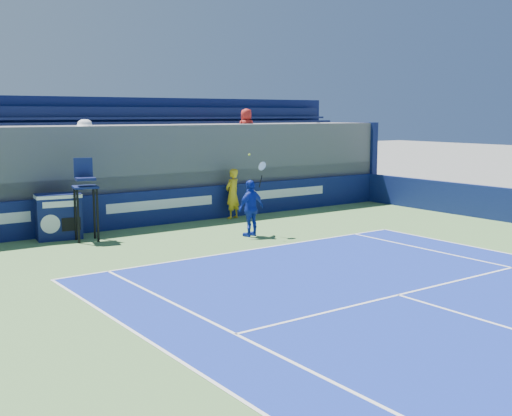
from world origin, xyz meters
TOP-DOWN VIEW (x-y plane):
  - ball_person at (2.70, 16.70)m, footprint 0.76×0.62m
  - back_hoarding at (0.00, 17.10)m, footprint 20.40×0.21m
  - match_clock at (-3.70, 16.56)m, footprint 1.42×0.92m
  - umpire_chair at (-3.11, 15.84)m, footprint 0.83×0.83m
  - tennis_player at (1.28, 13.54)m, footprint 1.09×0.61m
  - stadium_seating at (0.01, 19.15)m, footprint 21.00×4.05m

SIDE VIEW (x-z plane):
  - back_hoarding at x=0.00m, z-range 0.00..1.20m
  - match_clock at x=-3.70m, z-range 0.04..1.44m
  - tennis_player at x=1.28m, z-range -0.39..2.18m
  - ball_person at x=2.70m, z-range 0.01..1.82m
  - umpire_chair at x=-3.11m, z-range 0.29..2.77m
  - stadium_seating at x=0.01m, z-range -0.37..4.03m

